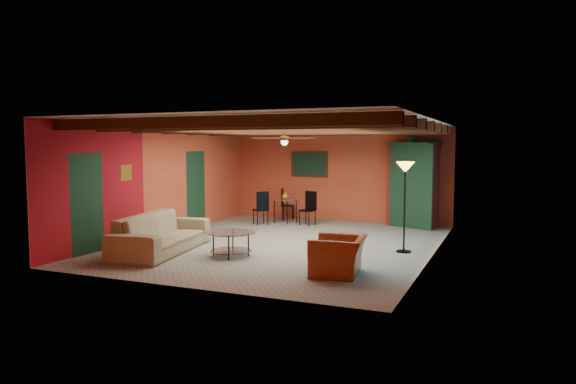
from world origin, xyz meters
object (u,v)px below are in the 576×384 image
at_px(coffee_table, 231,244).
at_px(floor_lamp, 405,207).
at_px(potted_plant, 414,135).
at_px(sofa, 162,233).
at_px(armoire, 413,186).
at_px(vase, 285,186).
at_px(dining_table, 285,206).
at_px(armchair, 339,255).

distance_m(coffee_table, floor_lamp, 3.62).
distance_m(coffee_table, potted_plant, 6.38).
distance_m(sofa, floor_lamp, 5.03).
distance_m(coffee_table, armoire, 6.04).
bearing_deg(vase, dining_table, 0.00).
relative_size(dining_table, potted_plant, 3.65).
relative_size(coffee_table, dining_table, 0.54).
distance_m(armoire, vase, 3.52).
distance_m(sofa, armchair, 3.95).
height_order(potted_plant, vase, potted_plant).
xyz_separation_m(dining_table, floor_lamp, (3.89, -2.87, 0.47)).
bearing_deg(sofa, dining_table, -17.94).
distance_m(armoire, potted_plant, 1.36).
height_order(armoire, vase, armoire).
xyz_separation_m(armoire, vase, (-3.44, -0.75, -0.07)).
bearing_deg(potted_plant, dining_table, -167.78).
bearing_deg(sofa, coffee_table, -91.80).
bearing_deg(dining_table, armoire, 12.22).
bearing_deg(potted_plant, coffee_table, -116.30).
bearing_deg(vase, sofa, -98.46).
bearing_deg(coffee_table, vase, 99.76).
bearing_deg(dining_table, vase, 0.00).
height_order(armoire, floor_lamp, armoire).
xyz_separation_m(sofa, armoire, (4.16, 5.57, 0.72)).
relative_size(sofa, armchair, 2.69).
bearing_deg(potted_plant, armchair, -92.20).
relative_size(armchair, coffee_table, 1.02).
height_order(armoire, potted_plant, potted_plant).
xyz_separation_m(dining_table, potted_plant, (3.44, 0.75, 2.00)).
bearing_deg(dining_table, floor_lamp, -36.43).
distance_m(sofa, potted_plant, 7.25).
relative_size(coffee_table, armoire, 0.44).
xyz_separation_m(sofa, coffee_table, (1.51, 0.20, -0.15)).
bearing_deg(sofa, vase, -17.94).
xyz_separation_m(armchair, floor_lamp, (0.68, 2.33, 0.61)).
bearing_deg(armchair, armoire, 170.27).
bearing_deg(sofa, armchair, -105.06).
bearing_deg(coffee_table, potted_plant, 63.70).
relative_size(armchair, potted_plant, 2.01).
height_order(coffee_table, armoire, armoire).
distance_m(armchair, vase, 6.16).
bearing_deg(sofa, potted_plant, -46.26).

